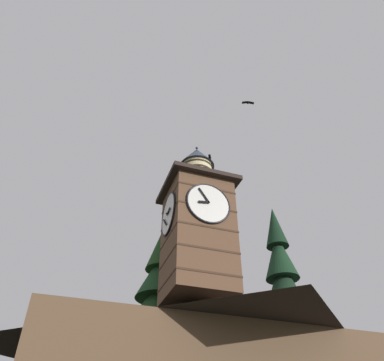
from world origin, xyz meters
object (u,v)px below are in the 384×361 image
at_px(moon, 247,351).
at_px(flying_bird_high, 210,158).
at_px(pine_tree_aside, 293,346).
at_px(flying_bird_low, 248,103).
at_px(pine_tree_behind, 158,355).
at_px(clock_tower, 197,226).

xyz_separation_m(moon, flying_bird_high, (15.41, 26.92, 6.31)).
relative_size(pine_tree_aside, flying_bird_low, 25.73).
distance_m(pine_tree_aside, moon, 26.55).
distance_m(pine_tree_aside, flying_bird_low, 15.48).
height_order(moon, flying_bird_low, flying_bird_low).
distance_m(pine_tree_behind, pine_tree_aside, 9.48).
relative_size(pine_tree_aside, moon, 8.66).
relative_size(flying_bird_high, flying_bird_low, 0.87).
xyz_separation_m(pine_tree_behind, flying_bird_high, (-2.89, 0.97, 13.40)).
xyz_separation_m(pine_tree_aside, moon, (-9.09, -24.31, 5.57)).
bearing_deg(moon, flying_bird_low, 64.90).
bearing_deg(flying_bird_high, pine_tree_aside, -157.61).
height_order(clock_tower, pine_tree_aside, pine_tree_aside).
bearing_deg(flying_bird_low, flying_bird_high, -93.51).
relative_size(clock_tower, flying_bird_low, 13.67).
height_order(clock_tower, pine_tree_behind, clock_tower).
xyz_separation_m(pine_tree_aside, flying_bird_high, (6.32, 2.60, 11.88)).
relative_size(pine_tree_behind, flying_bird_low, 19.47).
bearing_deg(flying_bird_high, flying_bird_low, 86.49).
bearing_deg(clock_tower, moon, -120.31).
distance_m(pine_tree_behind, flying_bird_high, 13.75).
height_order(pine_tree_behind, flying_bird_low, flying_bird_low).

